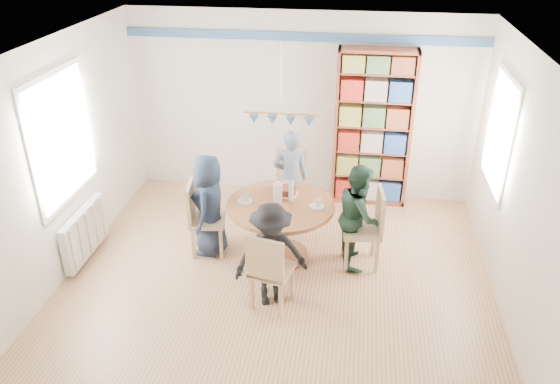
% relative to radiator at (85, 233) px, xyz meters
% --- Properties ---
extents(ground, '(5.00, 5.00, 0.00)m').
position_rel_radiator_xyz_m(ground, '(2.42, -0.30, -0.35)').
color(ground, tan).
extents(room_shell, '(5.00, 5.00, 5.00)m').
position_rel_radiator_xyz_m(room_shell, '(2.16, 0.57, 1.30)').
color(room_shell, white).
rests_on(room_shell, ground).
extents(radiator, '(0.12, 1.00, 0.60)m').
position_rel_radiator_xyz_m(radiator, '(0.00, 0.00, 0.00)').
color(radiator, silver).
rests_on(radiator, ground).
extents(dining_table, '(1.30, 1.30, 0.75)m').
position_rel_radiator_xyz_m(dining_table, '(2.38, 0.37, 0.21)').
color(dining_table, brown).
rests_on(dining_table, ground).
extents(chair_left, '(0.48, 0.48, 0.96)m').
position_rel_radiator_xyz_m(chair_left, '(1.39, 0.33, 0.18)').
color(chair_left, tan).
rests_on(chair_left, ground).
extents(chair_right, '(0.50, 0.50, 1.01)m').
position_rel_radiator_xyz_m(chair_right, '(3.45, 0.35, 0.21)').
color(chair_right, tan).
rests_on(chair_right, ground).
extents(chair_far, '(0.43, 0.43, 0.97)m').
position_rel_radiator_xyz_m(chair_far, '(2.37, 1.43, 0.19)').
color(chair_far, tan).
rests_on(chair_far, ground).
extents(chair_near, '(0.50, 0.50, 0.95)m').
position_rel_radiator_xyz_m(chair_near, '(2.41, -0.65, 0.17)').
color(chair_near, tan).
rests_on(chair_near, ground).
extents(person_left, '(0.43, 0.65, 1.31)m').
position_rel_radiator_xyz_m(person_left, '(1.50, 0.37, 0.31)').
color(person_left, '#182235').
rests_on(person_left, ground).
extents(person_right, '(0.54, 0.66, 1.30)m').
position_rel_radiator_xyz_m(person_right, '(3.32, 0.39, 0.30)').
color(person_right, '#172E22').
rests_on(person_right, ground).
extents(person_far, '(0.55, 0.43, 1.33)m').
position_rel_radiator_xyz_m(person_far, '(2.38, 1.27, 0.32)').
color(person_far, gray).
rests_on(person_far, ground).
extents(person_near, '(0.90, 0.72, 1.23)m').
position_rel_radiator_xyz_m(person_near, '(2.41, -0.53, 0.26)').
color(person_near, black).
rests_on(person_near, ground).
extents(bookshelf, '(1.08, 0.32, 2.26)m').
position_rel_radiator_xyz_m(bookshelf, '(3.45, 2.04, 0.76)').
color(bookshelf, brown).
rests_on(bookshelf, ground).
extents(tableware, '(1.06, 1.06, 0.28)m').
position_rel_radiator_xyz_m(tableware, '(2.36, 0.39, 0.46)').
color(tableware, white).
rests_on(tableware, dining_table).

